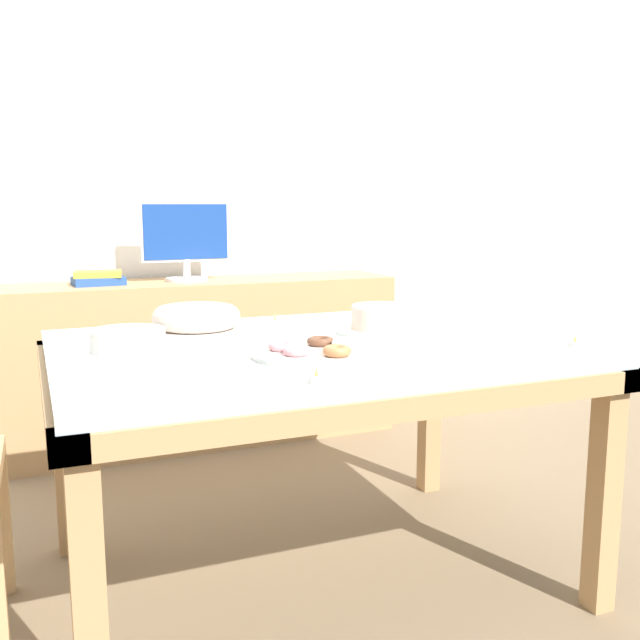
% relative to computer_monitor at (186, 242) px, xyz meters
% --- Properties ---
extents(ground_plane, '(12.00, 12.00, 0.00)m').
position_rel_computer_monitor_xyz_m(ground_plane, '(0.07, -1.45, -0.99)').
color(ground_plane, '#7A664C').
extents(wall_back, '(8.00, 0.10, 2.60)m').
position_rel_computer_monitor_xyz_m(wall_back, '(0.07, 0.30, 0.31)').
color(wall_back, white).
rests_on(wall_back, ground).
extents(dining_table, '(1.53, 1.08, 0.76)m').
position_rel_computer_monitor_xyz_m(dining_table, '(0.07, -1.45, -0.32)').
color(dining_table, silver).
rests_on(dining_table, ground).
extents(sideboard, '(1.89, 0.44, 0.80)m').
position_rel_computer_monitor_xyz_m(sideboard, '(0.07, 0.00, -0.59)').
color(sideboard, tan).
rests_on(sideboard, ground).
extents(computer_monitor, '(0.42, 0.20, 0.38)m').
position_rel_computer_monitor_xyz_m(computer_monitor, '(0.00, 0.00, 0.00)').
color(computer_monitor, silver).
rests_on(computer_monitor, sideboard).
extents(book_stack, '(0.24, 0.19, 0.06)m').
position_rel_computer_monitor_xyz_m(book_stack, '(-0.41, 0.00, -0.16)').
color(book_stack, '#23478C').
rests_on(book_stack, sideboard).
extents(cake_chocolate_round, '(0.30, 0.30, 0.09)m').
position_rel_computer_monitor_xyz_m(cake_chocolate_round, '(0.34, -1.38, -0.19)').
color(cake_chocolate_round, silver).
rests_on(cake_chocolate_round, dining_table).
extents(cake_golden_bundt, '(0.28, 0.28, 0.09)m').
position_rel_computer_monitor_xyz_m(cake_golden_bundt, '(-0.21, -1.15, -0.19)').
color(cake_golden_bundt, silver).
rests_on(cake_golden_bundt, dining_table).
extents(pastry_platter, '(0.36, 0.36, 0.04)m').
position_rel_computer_monitor_xyz_m(pastry_platter, '(0.01, -1.63, -0.22)').
color(pastry_platter, silver).
rests_on(pastry_platter, dining_table).
extents(plate_stack, '(0.21, 0.21, 0.06)m').
position_rel_computer_monitor_xyz_m(plate_stack, '(-0.46, -1.36, -0.20)').
color(plate_stack, silver).
rests_on(plate_stack, dining_table).
extents(tealight_left_edge, '(0.04, 0.04, 0.04)m').
position_rel_computer_monitor_xyz_m(tealight_left_edge, '(0.07, -1.10, -0.22)').
color(tealight_left_edge, silver).
rests_on(tealight_left_edge, dining_table).
extents(tealight_near_front, '(0.04, 0.04, 0.04)m').
position_rel_computer_monitor_xyz_m(tealight_near_front, '(0.75, -1.81, -0.22)').
color(tealight_near_front, silver).
rests_on(tealight_near_front, dining_table).
extents(tealight_right_edge, '(0.04, 0.04, 0.04)m').
position_rel_computer_monitor_xyz_m(tealight_right_edge, '(-0.10, -1.91, -0.22)').
color(tealight_right_edge, silver).
rests_on(tealight_right_edge, dining_table).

